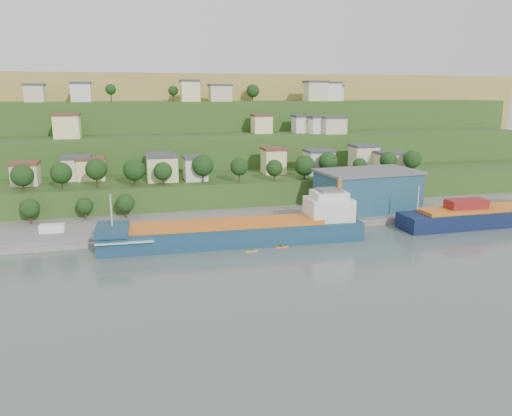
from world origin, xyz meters
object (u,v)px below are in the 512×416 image
object	(u,v)px
cargo_ship_near	(242,233)
kayak_orange	(282,246)
cargo_ship_far	(501,215)
caravan	(52,230)
warehouse	(367,190)

from	to	relation	value
cargo_ship_near	kayak_orange	distance (m)	11.42
cargo_ship_far	kayak_orange	world-z (taller)	cargo_ship_far
cargo_ship_far	kayak_orange	size ratio (longest dim) A/B	18.05
cargo_ship_near	caravan	distance (m)	51.61
cargo_ship_far	kayak_orange	distance (m)	71.52
caravan	kayak_orange	world-z (taller)	caravan
warehouse	caravan	world-z (taller)	warehouse
warehouse	cargo_ship_near	bearing A→B (deg)	-161.25
cargo_ship_near	cargo_ship_far	distance (m)	80.26
caravan	kayak_orange	bearing A→B (deg)	-17.82
cargo_ship_near	warehouse	world-z (taller)	cargo_ship_near
warehouse	caravan	xyz separation A→B (m)	(-94.79, -3.57, -5.73)
cargo_ship_far	caravan	world-z (taller)	cargo_ship_far
warehouse	caravan	size ratio (longest dim) A/B	5.01
cargo_ship_near	warehouse	size ratio (longest dim) A/B	2.14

